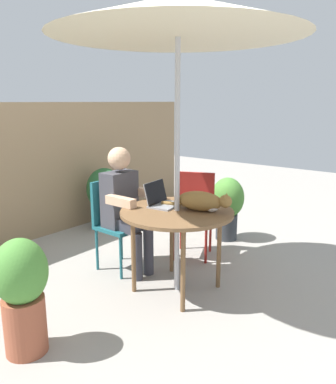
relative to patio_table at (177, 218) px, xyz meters
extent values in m
plane|color=gray|center=(0.00, 0.00, -0.68)|extent=(14.00, 14.00, 0.00)
cube|color=#937756|center=(0.00, 2.21, 0.15)|extent=(5.51, 0.08, 1.66)
cylinder|color=brown|center=(0.00, 0.00, 0.05)|extent=(0.99, 0.99, 0.03)
cylinder|color=brown|center=(0.27, 0.27, -0.32)|extent=(0.04, 0.04, 0.71)
cylinder|color=brown|center=(-0.27, 0.27, -0.32)|extent=(0.04, 0.04, 0.71)
cylinder|color=brown|center=(-0.27, -0.27, -0.32)|extent=(0.04, 0.04, 0.71)
cylinder|color=brown|center=(0.27, -0.27, -0.32)|extent=(0.04, 0.04, 0.71)
cylinder|color=#B7B7BC|center=(0.00, 0.00, 0.47)|extent=(0.04, 0.04, 2.30)
cone|color=beige|center=(0.00, 0.00, 1.64)|extent=(2.04, 2.04, 0.31)
sphere|color=#B7B7BC|center=(0.00, 0.00, 1.65)|extent=(0.06, 0.06, 0.06)
cube|color=#1E606B|center=(0.00, 0.71, -0.23)|extent=(0.40, 0.40, 0.04)
cube|color=#1E606B|center=(0.00, 0.89, 0.01)|extent=(0.40, 0.04, 0.44)
cylinder|color=#1E606B|center=(0.17, 0.88, -0.46)|extent=(0.03, 0.03, 0.43)
cylinder|color=#1E606B|center=(-0.17, 0.88, -0.46)|extent=(0.03, 0.03, 0.43)
cylinder|color=#1E606B|center=(-0.17, 0.54, -0.46)|extent=(0.03, 0.03, 0.43)
cylinder|color=#1E606B|center=(0.17, 0.54, -0.46)|extent=(0.03, 0.03, 0.43)
cube|color=maroon|center=(0.73, 0.34, -0.23)|extent=(0.53, 0.53, 0.04)
cube|color=maroon|center=(0.90, 0.41, 0.01)|extent=(0.20, 0.38, 0.44)
cylinder|color=maroon|center=(0.96, 0.26, -0.46)|extent=(0.03, 0.03, 0.43)
cylinder|color=maroon|center=(0.82, 0.56, -0.46)|extent=(0.03, 0.03, 0.43)
cylinder|color=maroon|center=(0.51, 0.42, -0.46)|extent=(0.03, 0.03, 0.43)
cylinder|color=maroon|center=(0.65, 0.11, -0.46)|extent=(0.03, 0.03, 0.43)
cube|color=#3F3F47|center=(0.00, 0.71, 0.06)|extent=(0.34, 0.20, 0.54)
sphere|color=#DBAD89|center=(0.00, 0.70, 0.46)|extent=(0.22, 0.22, 0.22)
cube|color=#383842|center=(-0.08, 0.56, -0.16)|extent=(0.12, 0.30, 0.12)
cylinder|color=#383842|center=(-0.08, 0.41, -0.45)|extent=(0.10, 0.10, 0.47)
cube|color=#383842|center=(0.08, 0.56, -0.16)|extent=(0.12, 0.30, 0.12)
cylinder|color=#383842|center=(0.08, 0.41, -0.45)|extent=(0.10, 0.10, 0.47)
cube|color=#DBAD89|center=(-0.20, 0.49, 0.11)|extent=(0.08, 0.32, 0.08)
cube|color=#DBAD89|center=(0.20, 0.49, 0.11)|extent=(0.08, 0.32, 0.08)
cube|color=gray|center=(0.05, 0.17, 0.07)|extent=(0.33, 0.26, 0.02)
cube|color=black|center=(0.04, 0.27, 0.18)|extent=(0.31, 0.10, 0.20)
cube|color=gray|center=(0.03, 0.28, 0.18)|extent=(0.30, 0.10, 0.20)
ellipsoid|color=olive|center=(0.12, -0.15, 0.15)|extent=(0.29, 0.44, 0.17)
sphere|color=olive|center=(0.18, -0.37, 0.17)|extent=(0.11, 0.11, 0.11)
ellipsoid|color=white|center=(0.15, -0.26, 0.11)|extent=(0.15, 0.15, 0.09)
cylinder|color=olive|center=(0.08, 0.13, 0.09)|extent=(0.08, 0.18, 0.04)
cone|color=olive|center=(0.15, -0.38, 0.22)|extent=(0.04, 0.04, 0.03)
cone|color=olive|center=(0.21, -0.36, 0.22)|extent=(0.04, 0.04, 0.03)
cylinder|color=#9E5138|center=(-1.35, 0.25, -0.48)|extent=(0.28, 0.28, 0.40)
ellipsoid|color=#4C8C38|center=(-1.35, 0.25, -0.09)|extent=(0.36, 0.36, 0.45)
cylinder|color=#33383D|center=(1.44, 0.33, -0.52)|extent=(0.26, 0.26, 0.32)
ellipsoid|color=#4C8C38|center=(1.44, 0.33, -0.15)|extent=(0.40, 0.40, 0.50)
cylinder|color=#595654|center=(0.81, 1.83, -0.53)|extent=(0.40, 0.40, 0.29)
ellipsoid|color=#26592D|center=(0.81, 1.83, -0.15)|extent=(0.48, 0.48, 0.56)
camera|label=1|loc=(-2.57, -1.96, 0.99)|focal=36.18mm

